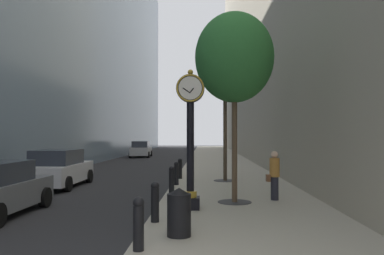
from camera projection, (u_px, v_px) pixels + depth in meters
The scene contains 16 objects.
ground_plane at pixel (187, 164), 31.55m from camera, with size 110.00×110.00×0.00m, color #262628.
sidewalk_right at pixel (219, 161), 34.46m from camera, with size 5.36×80.00×0.14m, color #ADA593.
building_block_left at pixel (55, 7), 35.20m from camera, with size 9.00×80.00×27.55m.
building_block_right at pixel (300, 3), 34.48m from camera, with size 9.00×80.00×27.78m.
street_clock at pixel (190, 132), 11.68m from camera, with size 0.84×0.55×4.15m.
bollard_nearest at pixel (138, 222), 7.45m from camera, with size 0.22×0.22×1.02m.
bollard_second at pixel (155, 201), 9.90m from camera, with size 0.22×0.22×1.02m.
bollard_fourth at pixel (172, 179), 14.81m from camera, with size 0.22×0.22×1.02m.
bollard_fifth at pixel (176, 173), 17.27m from camera, with size 0.22×0.22×1.02m.
bollard_sixth at pixel (180, 168), 19.72m from camera, with size 0.22×0.22×1.02m.
street_tree_near at pixel (234, 58), 12.88m from camera, with size 2.58×2.58×6.22m.
street_tree_mid_near at pixel (225, 69), 18.89m from camera, with size 2.48×2.48×6.81m.
trash_bin at pixel (179, 211), 8.51m from camera, with size 0.53×0.53×1.05m.
pedestrian_walking at pixel (274, 174), 13.26m from camera, with size 0.47×0.37×1.65m.
car_silver_near at pixel (141, 149), 41.48m from camera, with size 2.20×4.46×1.68m.
car_white_far at pixel (59, 169), 17.65m from camera, with size 2.11×4.58×1.68m.
Camera 1 is at (1.50, -4.56, 2.34)m, focal length 36.80 mm.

